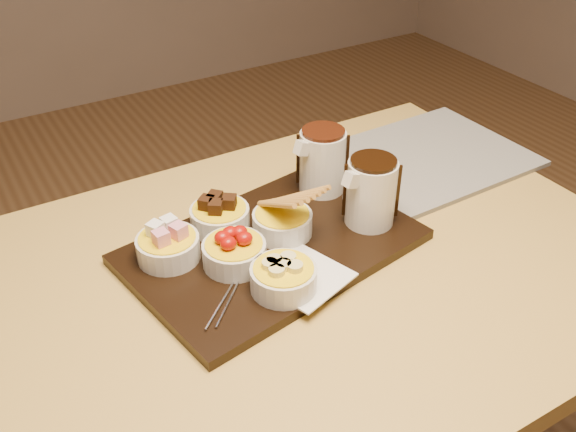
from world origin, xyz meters
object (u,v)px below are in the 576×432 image
serving_board (272,247)px  bowl_strawberries (234,254)px  dining_table (279,321)px  pitcher_dark_chocolate (371,193)px  pitcher_milk_chocolate (322,162)px  newspaper (428,157)px

serving_board → bowl_strawberries: bearing=-176.4°
dining_table → pitcher_dark_chocolate: size_ratio=10.44×
pitcher_milk_chocolate → newspaper: (0.27, 0.01, -0.07)m
dining_table → bowl_strawberries: size_ratio=12.00×
serving_board → newspaper: (0.43, 0.11, -0.00)m
pitcher_dark_chocolate → bowl_strawberries: bearing=167.3°
serving_board → pitcher_milk_chocolate: size_ratio=4.00×
newspaper → dining_table: bearing=-161.3°
pitcher_dark_chocolate → newspaper: bearing=18.7°
bowl_strawberries → pitcher_dark_chocolate: 0.25m
dining_table → pitcher_milk_chocolate: bearing=40.6°
serving_board → newspaper: size_ratio=1.20×
serving_board → pitcher_dark_chocolate: pitcher_dark_chocolate is taller
serving_board → newspaper: serving_board is taller
newspaper → serving_board: bearing=-167.5°
dining_table → newspaper: bearing=20.1°
serving_board → bowl_strawberries: bowl_strawberries is taller
dining_table → serving_board: 0.13m
newspaper → pitcher_milk_chocolate: bearing=-179.7°
pitcher_dark_chocolate → newspaper: (0.26, 0.14, -0.07)m
dining_table → pitcher_milk_chocolate: size_ratio=10.44×
pitcher_dark_chocolate → serving_board: bearing=160.0°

